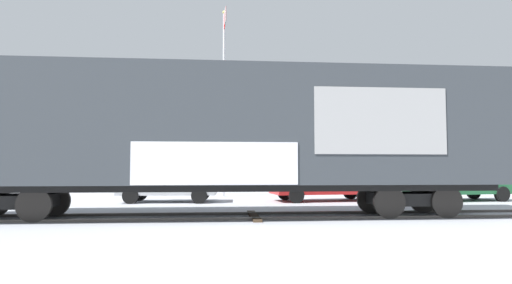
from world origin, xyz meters
name	(u,v)px	position (x,y,z in m)	size (l,w,h in m)	color
ground_plane	(187,218)	(0.00, 0.00, 0.00)	(260.00, 260.00, 0.00)	#B2B5BC
track	(265,216)	(2.25, 0.06, 0.04)	(60.01, 4.44, 0.08)	#4C4742
freight_car	(218,130)	(0.89, 0.00, 2.53)	(16.49, 3.77, 4.47)	#33383D
flagpole	(224,80)	(0.76, 9.20, 5.92)	(0.24, 1.45, 9.57)	silver
hillside	(230,154)	(0.00, 70.00, 4.18)	(117.91, 40.84, 13.03)	silver
parked_car_silver	(168,183)	(-1.48, 5.81, 0.81)	(4.02, 1.87, 1.57)	#B7BABF
parked_car_red	(323,182)	(5.16, 6.12, 0.82)	(4.81, 2.49, 1.64)	#B21E1E
parked_car_green	(457,181)	(11.04, 6.00, 0.88)	(4.66, 2.58, 1.74)	#1E5933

